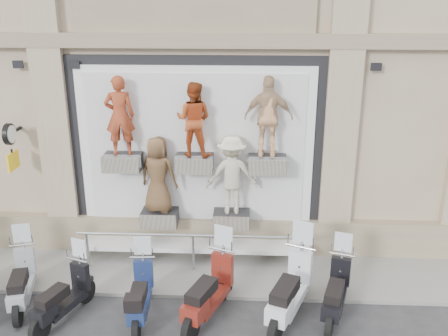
{
  "coord_description": "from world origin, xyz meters",
  "views": [
    {
      "loc": [
        1.14,
        -7.46,
        5.74
      ],
      "look_at": [
        0.67,
        1.9,
        2.46
      ],
      "focal_mm": 40.0,
      "sensor_mm": 36.0,
      "label": 1
    }
  ],
  "objects": [
    {
      "name": "scooter_d",
      "position": [
        -2.21,
        0.23,
        0.7
      ],
      "size": [
        1.08,
        1.79,
        1.4
      ],
      "primitive_type": null,
      "rotation": [
        0.0,
        0.0,
        -0.36
      ],
      "color": "black",
      "rests_on": "ground"
    },
    {
      "name": "shop_vitrine",
      "position": [
        0.1,
        2.74,
        2.38
      ],
      "size": [
        5.6,
        0.83,
        4.3
      ],
      "color": "black",
      "rests_on": "ground"
    },
    {
      "name": "scooter_h",
      "position": [
        2.81,
        0.6,
        0.73
      ],
      "size": [
        1.03,
        1.87,
        1.46
      ],
      "primitive_type": null,
      "rotation": [
        0.0,
        0.0,
        -0.3
      ],
      "color": "black",
      "rests_on": "ground"
    },
    {
      "name": "scooter_g",
      "position": [
        1.95,
        0.45,
        0.86
      ],
      "size": [
        1.35,
        2.18,
        1.71
      ],
      "primitive_type": null,
      "rotation": [
        0.0,
        0.0,
        -0.38
      ],
      "color": "silver",
      "rests_on": "ground"
    },
    {
      "name": "clock_sign_bracket",
      "position": [
        -3.9,
        2.47,
        2.8
      ],
      "size": [
        0.1,
        0.8,
        1.02
      ],
      "color": "black",
      "rests_on": "ground"
    },
    {
      "name": "scooter_e",
      "position": [
        -0.8,
        0.35,
        0.7
      ],
      "size": [
        0.63,
        1.76,
        1.41
      ],
      "primitive_type": null,
      "rotation": [
        0.0,
        0.0,
        0.07
      ],
      "color": "navy",
      "rests_on": "ground"
    },
    {
      "name": "ground",
      "position": [
        0.0,
        0.0,
        0.0
      ],
      "size": [
        90.0,
        90.0,
        0.0
      ],
      "primitive_type": "plane",
      "color": "#2D2D30",
      "rests_on": "ground"
    },
    {
      "name": "guard_rail",
      "position": [
        0.0,
        2.0,
        0.47
      ],
      "size": [
        5.06,
        0.1,
        0.93
      ],
      "primitive_type": null,
      "color": "#9EA0A5",
      "rests_on": "ground"
    },
    {
      "name": "scooter_c",
      "position": [
        -3.17,
        0.65,
        0.73
      ],
      "size": [
        0.97,
        1.87,
        1.46
      ],
      "primitive_type": null,
      "rotation": [
        0.0,
        0.0,
        0.26
      ],
      "color": "gray",
      "rests_on": "ground"
    },
    {
      "name": "scooter_f",
      "position": [
        0.46,
        0.42,
        0.81
      ],
      "size": [
        1.27,
        2.06,
        1.61
      ],
      "primitive_type": null,
      "rotation": [
        0.0,
        0.0,
        -0.38
      ],
      "color": "maroon",
      "rests_on": "ground"
    },
    {
      "name": "sidewalk",
      "position": [
        0.0,
        2.1,
        0.04
      ],
      "size": [
        16.0,
        2.2,
        0.08
      ],
      "primitive_type": "cube",
      "color": "gray",
      "rests_on": "ground"
    }
  ]
}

